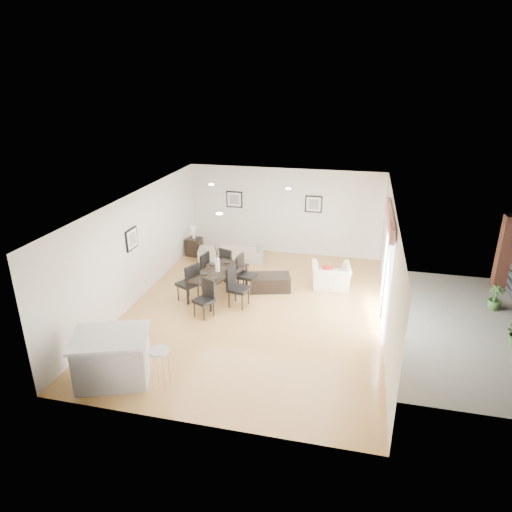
% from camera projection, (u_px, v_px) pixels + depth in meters
% --- Properties ---
extents(ground, '(8.00, 8.00, 0.00)m').
position_uv_depth(ground, '(255.00, 310.00, 11.03)').
color(ground, '#B08348').
rests_on(ground, ground).
extents(wall_back, '(6.00, 0.04, 2.70)m').
position_uv_depth(wall_back, '(284.00, 212.00, 14.15)').
color(wall_back, silver).
rests_on(wall_back, ground).
extents(wall_front, '(6.00, 0.04, 2.70)m').
position_uv_depth(wall_front, '(194.00, 354.00, 6.91)').
color(wall_front, silver).
rests_on(wall_front, ground).
extents(wall_left, '(0.04, 8.00, 2.70)m').
position_uv_depth(wall_left, '(136.00, 248.00, 11.17)').
color(wall_left, silver).
rests_on(wall_left, ground).
extents(wall_right, '(0.04, 8.00, 2.70)m').
position_uv_depth(wall_right, '(389.00, 270.00, 9.90)').
color(wall_right, silver).
rests_on(wall_right, ground).
extents(ceiling, '(6.00, 8.00, 0.02)m').
position_uv_depth(ceiling, '(255.00, 201.00, 10.04)').
color(ceiling, white).
rests_on(ceiling, wall_back).
extents(sofa, '(2.09, 1.22, 0.57)m').
position_uv_depth(sofa, '(231.00, 252.00, 13.87)').
color(sofa, gray).
rests_on(sofa, ground).
extents(armchair, '(1.11, 1.00, 0.65)m').
position_uv_depth(armchair, '(331.00, 276.00, 12.10)').
color(armchair, white).
rests_on(armchair, ground).
extents(courtyard_plant_b, '(0.44, 0.44, 0.60)m').
position_uv_depth(courtyard_plant_b, '(495.00, 298.00, 10.96)').
color(courtyard_plant_b, '#385D27').
rests_on(courtyard_plant_b, ground).
extents(dining_table, '(1.32, 1.83, 0.69)m').
position_uv_depth(dining_table, '(218.00, 274.00, 11.52)').
color(dining_table, black).
rests_on(dining_table, ground).
extents(dining_chair_wnear, '(0.61, 0.61, 1.01)m').
position_uv_depth(dining_chair_wnear, '(190.00, 281.00, 11.25)').
color(dining_chair_wnear, black).
rests_on(dining_chair_wnear, ground).
extents(dining_chair_wfar, '(0.51, 0.51, 0.98)m').
position_uv_depth(dining_chair_wfar, '(202.00, 268.00, 12.03)').
color(dining_chair_wfar, black).
rests_on(dining_chair_wfar, ground).
extents(dining_chair_enear, '(0.53, 0.53, 1.01)m').
position_uv_depth(dining_chair_enear, '(235.00, 284.00, 11.06)').
color(dining_chair_enear, black).
rests_on(dining_chair_enear, ground).
extents(dining_chair_efar, '(0.50, 0.50, 1.00)m').
position_uv_depth(dining_chair_efar, '(244.00, 272.00, 11.80)').
color(dining_chair_efar, black).
rests_on(dining_chair_efar, ground).
extents(dining_chair_head, '(0.54, 0.54, 0.90)m').
position_uv_depth(dining_chair_head, '(206.00, 296.00, 10.62)').
color(dining_chair_head, black).
rests_on(dining_chair_head, ground).
extents(dining_chair_foot, '(0.55, 0.55, 0.93)m').
position_uv_depth(dining_chair_foot, '(228.00, 262.00, 12.49)').
color(dining_chair_foot, black).
rests_on(dining_chair_foot, ground).
extents(vase, '(0.88, 1.38, 0.73)m').
position_uv_depth(vase, '(217.00, 261.00, 11.39)').
color(vase, white).
rests_on(vase, dining_table).
extents(coffee_table, '(1.14, 0.86, 0.41)m').
position_uv_depth(coffee_table, '(271.00, 282.00, 12.01)').
color(coffee_table, black).
rests_on(coffee_table, ground).
extents(side_table, '(0.46, 0.46, 0.56)m').
position_uv_depth(side_table, '(194.00, 247.00, 14.31)').
color(side_table, black).
rests_on(side_table, ground).
extents(table_lamp, '(0.20, 0.20, 0.38)m').
position_uv_depth(table_lamp, '(193.00, 231.00, 14.11)').
color(table_lamp, white).
rests_on(table_lamp, side_table).
extents(cushion, '(0.29, 0.11, 0.28)m').
position_uv_depth(cushion, '(327.00, 271.00, 11.96)').
color(cushion, '#AD2516').
rests_on(cushion, armchair).
extents(kitchen_island, '(1.63, 1.44, 0.94)m').
position_uv_depth(kitchen_island, '(112.00, 357.00, 8.33)').
color(kitchen_island, '#BDBDBF').
rests_on(kitchen_island, ground).
extents(bar_stool, '(0.36, 0.36, 0.78)m').
position_uv_depth(bar_stool, '(159.00, 355.00, 8.07)').
color(bar_stool, silver).
rests_on(bar_stool, ground).
extents(framed_print_back_left, '(0.52, 0.04, 0.52)m').
position_uv_depth(framed_print_back_left, '(234.00, 199.00, 14.36)').
color(framed_print_back_left, black).
rests_on(framed_print_back_left, wall_back).
extents(framed_print_back_right, '(0.52, 0.04, 0.52)m').
position_uv_depth(framed_print_back_right, '(314.00, 204.00, 13.83)').
color(framed_print_back_right, black).
rests_on(framed_print_back_right, wall_back).
extents(framed_print_left_wall, '(0.04, 0.52, 0.52)m').
position_uv_depth(framed_print_left_wall, '(132.00, 239.00, 10.87)').
color(framed_print_left_wall, black).
rests_on(framed_print_left_wall, wall_left).
extents(sliding_door, '(0.12, 2.70, 2.57)m').
position_uv_depth(sliding_door, '(388.00, 251.00, 10.06)').
color(sliding_door, white).
rests_on(sliding_door, wall_right).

